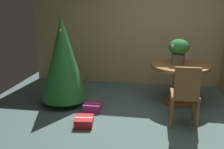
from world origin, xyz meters
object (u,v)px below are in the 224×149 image
object	(u,v)px
holiday_tree	(63,59)
round_dining_table	(180,76)
gift_box_purple	(93,107)
wooden_chair_near	(185,93)
flower_vase	(179,49)
gift_box_red	(84,121)

from	to	relation	value
holiday_tree	round_dining_table	bearing A→B (deg)	10.83
round_dining_table	gift_box_purple	world-z (taller)	round_dining_table
wooden_chair_near	holiday_tree	world-z (taller)	holiday_tree
wooden_chair_near	holiday_tree	bearing A→B (deg)	164.76
flower_vase	holiday_tree	size ratio (longest dim) A/B	0.28
flower_vase	round_dining_table	bearing A→B (deg)	-51.41
holiday_tree	gift_box_red	xyz separation A→B (m)	(0.58, -0.80, -0.80)
flower_vase	holiday_tree	distance (m)	2.10
wooden_chair_near	holiday_tree	xyz separation A→B (m)	(-2.09, 0.57, 0.33)
gift_box_purple	gift_box_red	bearing A→B (deg)	-89.63
gift_box_purple	wooden_chair_near	bearing A→B (deg)	-13.56
holiday_tree	gift_box_purple	world-z (taller)	holiday_tree
flower_vase	gift_box_purple	distance (m)	1.87
round_dining_table	gift_box_red	size ratio (longest dim) A/B	3.15
gift_box_red	gift_box_purple	size ratio (longest dim) A/B	1.12
wooden_chair_near	gift_box_red	size ratio (longest dim) A/B	2.87
round_dining_table	gift_box_red	bearing A→B (deg)	-141.48
flower_vase	gift_box_red	distance (m)	2.15
holiday_tree	gift_box_purple	distance (m)	1.01
gift_box_red	gift_box_purple	xyz separation A→B (m)	(-0.00, 0.60, -0.00)
round_dining_table	flower_vase	distance (m)	0.50
round_dining_table	gift_box_red	xyz separation A→B (m)	(-1.51, -1.20, -0.46)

